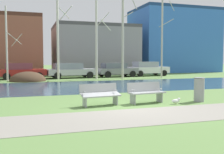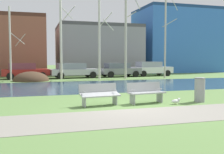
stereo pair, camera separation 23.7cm
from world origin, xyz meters
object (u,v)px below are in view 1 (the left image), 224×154
at_px(seagull, 176,101).
at_px(parked_wagon_fourth_grey, 116,70).
at_px(bench_left, 100,94).
at_px(parked_hatch_third_silver, 71,70).
at_px(trash_bin, 199,89).
at_px(bench_right, 146,92).
at_px(parked_suv_fifth_white, 147,68).
at_px(parked_sedan_second_red, 21,71).

distance_m(seagull, parked_wagon_fourth_grey, 16.50).
xyz_separation_m(bench_left, parked_hatch_third_silver, (1.10, 15.39, 0.29)).
xyz_separation_m(bench_left, trash_bin, (4.40, -0.34, 0.07)).
height_order(bench_left, trash_bin, trash_bin).
xyz_separation_m(parked_hatch_third_silver, parked_wagon_fourth_grey, (4.76, 0.27, -0.01)).
height_order(seagull, parked_hatch_third_silver, parked_hatch_third_silver).
xyz_separation_m(bench_right, trash_bin, (2.38, -0.34, 0.07)).
xyz_separation_m(seagull, parked_hatch_third_silver, (-2.00, 15.98, 0.63)).
bearing_deg(parked_hatch_third_silver, bench_right, -86.60).
relative_size(seagull, parked_wagon_fourth_grey, 0.10).
bearing_deg(parked_suv_fifth_white, parked_hatch_third_silver, -175.38).
distance_m(seagull, parked_suv_fifth_white, 17.92).
relative_size(trash_bin, parked_suv_fifth_white, 0.23).
bearing_deg(trash_bin, seagull, -169.42).
relative_size(trash_bin, parked_wagon_fourth_grey, 0.25).
bearing_deg(parked_wagon_fourth_grey, trash_bin, -95.22).
relative_size(parked_sedan_second_red, parked_wagon_fourth_grey, 1.01).
bearing_deg(parked_suv_fifth_white, seagull, -111.41).
bearing_deg(parked_wagon_fourth_grey, bench_right, -103.79).
distance_m(bench_right, parked_sedan_second_red, 16.55).
bearing_deg(parked_suv_fifth_white, bench_right, -115.36).
distance_m(bench_right, trash_bin, 2.41).
bearing_deg(parked_sedan_second_red, parked_hatch_third_silver, -2.83).
xyz_separation_m(parked_sedan_second_red, parked_wagon_fourth_grey, (9.32, 0.05, -0.02)).
bearing_deg(trash_bin, parked_hatch_third_silver, 101.84).
relative_size(parked_wagon_fourth_grey, parked_suv_fifth_white, 0.94).
relative_size(bench_right, parked_hatch_third_silver, 0.34).
bearing_deg(parked_suv_fifth_white, trash_bin, -107.70).
relative_size(trash_bin, parked_sedan_second_red, 0.24).
height_order(seagull, parked_suv_fifth_white, parked_suv_fifth_white).
bearing_deg(bench_left, trash_bin, -4.45).
bearing_deg(bench_left, parked_wagon_fourth_grey, 69.49).
height_order(parked_sedan_second_red, parked_suv_fifth_white, parked_suv_fifth_white).
bearing_deg(seagull, parked_hatch_third_silver, 97.15).
xyz_separation_m(parked_sedan_second_red, parked_suv_fifth_white, (13.09, 0.46, 0.04)).
bearing_deg(seagull, bench_right, 151.76).
bearing_deg(parked_suv_fifth_white, parked_sedan_second_red, -177.97).
relative_size(bench_left, seagull, 3.86).
xyz_separation_m(bench_right, seagull, (1.09, -0.58, -0.34)).
xyz_separation_m(bench_right, parked_hatch_third_silver, (-0.92, 15.39, 0.29)).
bearing_deg(parked_wagon_fourth_grey, bench_left, -110.51).
bearing_deg(bench_left, seagull, -10.66).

